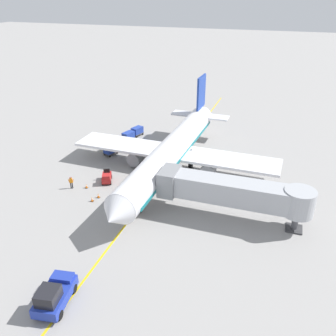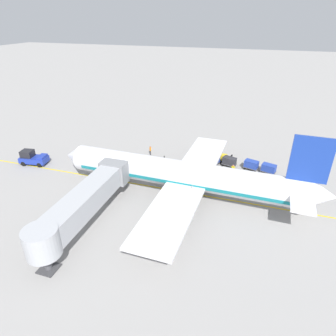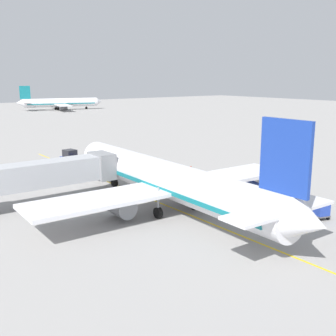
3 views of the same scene
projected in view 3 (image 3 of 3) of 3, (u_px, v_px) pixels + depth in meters
ground_plane at (175, 209)px, 43.54m from camera, size 400.00×400.00×0.00m
gate_lead_in_line at (175, 209)px, 43.54m from camera, size 0.24×80.00×0.01m
parked_airliner at (167, 180)px, 42.67m from camera, size 30.12×37.27×10.63m
jet_bridge at (38, 175)px, 43.75m from camera, size 17.20×3.50×4.98m
pushback_tractor at (73, 159)px, 64.76m from camera, size 2.86×4.69×2.40m
baggage_tug_lead at (185, 181)px, 52.34m from camera, size 2.11×2.77×1.62m
baggage_tug_trailing at (273, 193)px, 46.90m from camera, size 1.69×2.68×1.62m
baggage_cart_front at (253, 188)px, 47.96m from camera, size 1.90×2.97×1.58m
baggage_cart_second_in_train at (272, 194)px, 45.79m from camera, size 1.90×2.97×1.58m
baggage_cart_third_in_train at (298, 201)px, 42.96m from camera, size 1.90×2.97×1.58m
baggage_cart_tail_end at (318, 209)px, 40.55m from camera, size 1.90×2.97×1.58m
ground_crew_wing_walker at (206, 192)px, 46.56m from camera, size 0.43×0.68×1.69m
ground_crew_loader at (262, 200)px, 43.48m from camera, size 0.40×0.69×1.69m
ground_crew_marshaller at (191, 171)px, 56.79m from camera, size 0.67×0.44×1.69m
safety_cone_nose_left at (184, 179)px, 55.33m from camera, size 0.36×0.36×0.59m
safety_cone_nose_right at (160, 179)px, 55.05m from camera, size 0.36×0.36×0.59m
safety_cone_wing_tip at (158, 177)px, 56.04m from camera, size 0.36×0.36×0.59m
distant_taxiing_airliner at (61, 103)px, 174.15m from camera, size 35.26×28.91×10.10m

